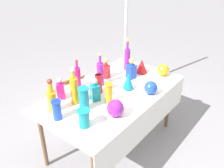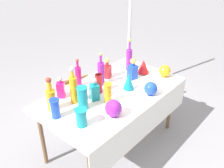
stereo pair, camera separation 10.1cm
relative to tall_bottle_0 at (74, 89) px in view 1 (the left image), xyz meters
The scene contains 24 objects.
ground_plane 1.02m from the tall_bottle_0, 21.76° to the right, with size 40.00×40.00×0.00m, color gray.
display_table 0.51m from the tall_bottle_0, 26.50° to the right, with size 1.64×0.94×0.76m.
tall_bottle_0 is the anchor object (origin of this frame).
tall_bottle_1 0.24m from the tall_bottle_0, 163.82° to the left, with size 0.09×0.09×0.36m.
tall_bottle_2 0.45m from the tall_bottle_0, ahead, with size 0.08×0.08×0.40m.
tall_bottle_3 0.95m from the tall_bottle_0, ahead, with size 0.07×0.07×0.42m.
tall_bottle_4 0.33m from the tall_bottle_0, 39.91° to the left, with size 0.07×0.07×0.33m.
square_decanter_0 0.63m from the tall_bottle_0, ahead, with size 0.10×0.10×0.26m.
square_decanter_1 0.22m from the tall_bottle_0, 34.67° to the right, with size 0.12×0.12×0.25m.
square_decanter_2 0.81m from the tall_bottle_0, ahead, with size 0.11×0.11×0.26m.
square_decanter_3 0.19m from the tall_bottle_0, 97.54° to the left, with size 0.11×0.11×0.24m.
slender_vase_0 0.15m from the tall_bottle_0, 96.98° to the right, with size 0.11×0.11×0.24m.
slender_vase_1 0.35m from the tall_bottle_0, 49.79° to the right, with size 0.08×0.08×0.22m.
slender_vase_2 0.40m from the tall_bottle_0, 122.16° to the right, with size 0.12×0.12×0.17m.
slender_vase_3 0.32m from the tall_bottle_0, ahead, with size 0.08×0.08×0.22m.
slender_vase_4 0.30m from the tall_bottle_0, 168.15° to the right, with size 0.10×0.10×0.20m.
fluted_vase_0 1.01m from the tall_bottle_0, ahead, with size 0.14×0.14×0.18m.
fluted_vase_1 0.63m from the tall_bottle_0, 24.75° to the right, with size 0.12×0.12×0.20m.
round_bowl_0 1.17m from the tall_bottle_0, 20.64° to the right, with size 0.14×0.14×0.15m.
round_bowl_1 0.47m from the tall_bottle_0, 79.75° to the right, with size 0.16×0.16×0.17m.
round_bowl_2 0.81m from the tall_bottle_0, 39.17° to the right, with size 0.14×0.14×0.15m.
price_tag_left 0.69m from the tall_bottle_0, 55.99° to the right, with size 0.05×0.01×0.04m, color white.
cardboard_box_behind_left 1.49m from the tall_bottle_0, 47.47° to the left, with size 0.58×0.43×0.35m.
canopy_pole 1.61m from the tall_bottle_0, 17.25° to the left, with size 0.18×0.18×2.21m.
Camera 1 is at (-1.83, -1.45, 2.21)m, focal length 40.00 mm.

